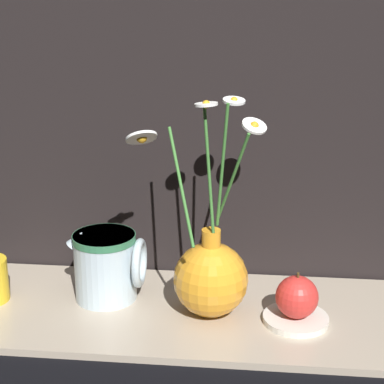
# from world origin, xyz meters

# --- Properties ---
(ground_plane) EXTENTS (6.00, 6.00, 0.00)m
(ground_plane) POSITION_xyz_m (0.00, 0.00, 0.00)
(ground_plane) COLOR black
(shelf) EXTENTS (0.86, 0.30, 0.01)m
(shelf) POSITION_xyz_m (0.00, 0.00, 0.01)
(shelf) COLOR tan
(shelf) RESTS_ON ground_plane
(vase_with_flowers) EXTENTS (0.22, 0.15, 0.36)m
(vase_with_flowers) POSITION_xyz_m (0.04, -0.01, 0.08)
(vase_with_flowers) COLOR orange
(vase_with_flowers) RESTS_ON shelf
(ceramic_pitcher) EXTENTS (0.13, 0.11, 0.13)m
(ceramic_pitcher) POSITION_xyz_m (-0.14, 0.03, 0.08)
(ceramic_pitcher) COLOR silver
(ceramic_pitcher) RESTS_ON shelf
(saucer_plate) EXTENTS (0.11, 0.11, 0.01)m
(saucer_plate) POSITION_xyz_m (0.19, -0.02, 0.02)
(saucer_plate) COLOR silver
(saucer_plate) RESTS_ON shelf
(orange_fruit) EXTENTS (0.07, 0.07, 0.08)m
(orange_fruit) POSITION_xyz_m (0.19, -0.02, 0.06)
(orange_fruit) COLOR red
(orange_fruit) RESTS_ON saucer_plate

